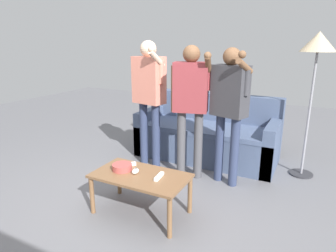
% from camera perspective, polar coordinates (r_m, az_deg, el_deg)
% --- Properties ---
extents(ground_plane, '(12.00, 12.00, 0.00)m').
position_cam_1_polar(ground_plane, '(3.16, -5.55, -14.66)').
color(ground_plane, slate).
extents(couch, '(1.92, 0.84, 0.88)m').
position_cam_1_polar(couch, '(4.26, 7.65, -1.90)').
color(couch, '#475675').
rests_on(couch, ground).
extents(coffee_table, '(0.90, 0.50, 0.40)m').
position_cam_1_polar(coffee_table, '(2.85, -5.31, -10.30)').
color(coffee_table, brown).
rests_on(coffee_table, ground).
extents(snack_bowl, '(0.19, 0.19, 0.06)m').
position_cam_1_polar(snack_bowl, '(2.93, -8.85, -7.83)').
color(snack_bowl, '#B24C47').
rests_on(snack_bowl, coffee_table).
extents(game_remote_nunchuk, '(0.06, 0.09, 0.05)m').
position_cam_1_polar(game_remote_nunchuk, '(2.84, -6.30, -8.65)').
color(game_remote_nunchuk, white).
rests_on(game_remote_nunchuk, coffee_table).
extents(floor_lamp, '(0.39, 0.39, 1.72)m').
position_cam_1_polar(floor_lamp, '(3.79, 26.89, 12.86)').
color(floor_lamp, '#2D2D33').
rests_on(floor_lamp, ground).
extents(player_left, '(0.47, 0.40, 1.62)m').
position_cam_1_polar(player_left, '(3.78, -3.71, 7.02)').
color(player_left, '#2D3856').
rests_on(player_left, ground).
extents(player_center, '(0.50, 0.31, 1.57)m').
position_cam_1_polar(player_center, '(3.42, 4.39, 5.54)').
color(player_center, '#47474C').
rests_on(player_center, ground).
extents(player_right, '(0.46, 0.41, 1.55)m').
position_cam_1_polar(player_right, '(3.32, 11.75, 4.71)').
color(player_right, '#2D3856').
rests_on(player_right, ground).
extents(game_remote_wand_near, '(0.05, 0.17, 0.03)m').
position_cam_1_polar(game_remote_wand_near, '(2.75, -1.73, -9.70)').
color(game_remote_wand_near, white).
rests_on(game_remote_wand_near, coffee_table).
extents(game_remote_wand_far, '(0.15, 0.14, 0.03)m').
position_cam_1_polar(game_remote_wand_far, '(3.03, -7.77, -7.31)').
color(game_remote_wand_far, white).
rests_on(game_remote_wand_far, coffee_table).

